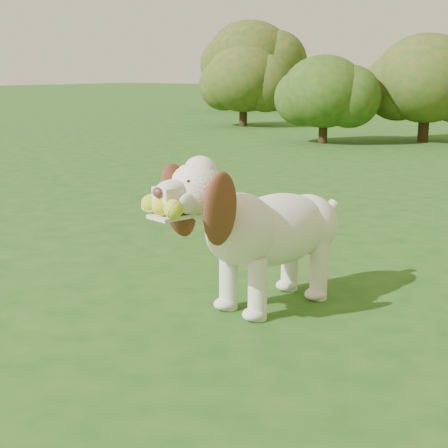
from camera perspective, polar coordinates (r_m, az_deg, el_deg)
The scene contains 6 objects.
ground at distance 3.58m, azimuth 6.33°, elevation -5.91°, with size 80.00×80.00×0.00m, color #1D4D16.
dog at distance 3.27m, azimuth 3.13°, elevation -0.11°, with size 0.55×1.19×0.78m.
shrub_a at distance 10.88m, azimuth 8.33°, elevation 10.84°, with size 1.31×1.31×1.36m.
shrub_b at distance 11.43m, azimuth 16.49°, elevation 11.53°, with size 1.63×1.63×1.69m.
shrub_g at distance 19.44m, azimuth 2.18°, elevation 13.66°, with size 2.37×2.37×2.46m.
shrub_e at distance 14.04m, azimuth 1.62°, elevation 11.95°, with size 1.55×1.55×1.60m.
Camera 1 is at (1.68, -2.95, 1.14)m, focal length 55.00 mm.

